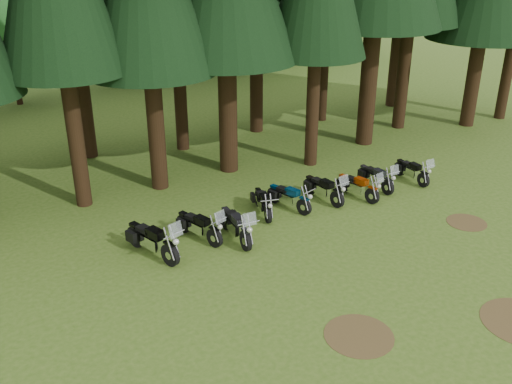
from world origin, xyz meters
TOP-DOWN VIEW (x-y plane):
  - ground at (0.00, 0.00)m, footprint 120.00×120.00m
  - decid_3 at (-4.71, 25.13)m, footprint 6.12×5.95m
  - decid_4 at (1.58, 26.32)m, footprint 5.93×5.76m
  - dirt_patch_0 at (-3.00, -2.00)m, footprint 1.80×1.80m
  - dirt_patch_1 at (4.50, 0.50)m, footprint 1.40×1.40m
  - motorcycle_0 at (-5.70, 4.56)m, footprint 0.91×2.51m
  - motorcycle_1 at (-3.97, 4.70)m, footprint 0.78×2.18m
  - motorcycle_2 at (-2.95, 4.02)m, footprint 0.61×2.35m
  - motorcycle_3 at (-1.12, 5.09)m, footprint 0.79×1.93m
  - motorcycle_4 at (-0.09, 4.92)m, footprint 0.56×2.08m
  - motorcycle_5 at (1.44, 4.75)m, footprint 0.45×2.20m
  - motorcycle_6 at (2.71, 4.23)m, footprint 0.54×2.12m
  - motorcycle_7 at (3.94, 4.49)m, footprint 0.45×2.12m
  - motorcycle_8 at (5.69, 4.19)m, footprint 0.47×2.04m

SIDE VIEW (x-z plane):
  - ground at x=0.00m, z-range 0.00..0.00m
  - dirt_patch_0 at x=-3.00m, z-range 0.00..0.01m
  - dirt_patch_1 at x=4.50m, z-range 0.00..0.01m
  - motorcycle_3 at x=-1.12m, z-range 0.01..0.82m
  - motorcycle_8 at x=5.69m, z-range -0.21..1.07m
  - motorcycle_4 at x=-0.09m, z-range 0.01..0.86m
  - motorcycle_7 at x=3.94m, z-range -0.22..1.11m
  - motorcycle_6 at x=2.71m, z-range -0.22..1.11m
  - motorcycle_1 at x=-3.97m, z-range -0.23..1.15m
  - motorcycle_5 at x=1.44m, z-range -0.23..1.15m
  - motorcycle_2 at x=-2.95m, z-range -0.24..1.23m
  - motorcycle_0 at x=-5.70m, z-range -0.26..1.32m
  - decid_4 at x=1.58m, z-range 0.67..8.07m
  - decid_3 at x=-4.71m, z-range 0.69..8.34m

